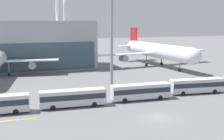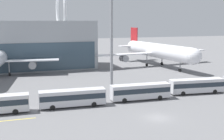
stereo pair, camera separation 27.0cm
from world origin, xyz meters
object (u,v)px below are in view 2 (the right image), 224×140
(airliner_at_gate_far, at_px, (156,50))
(shuttle_bus_1, at_px, (73,97))
(shuttle_bus_2, at_px, (140,91))
(floodlight_mast, at_px, (111,13))
(shuttle_bus_3, at_px, (197,85))

(airliner_at_gate_far, xyz_separation_m, shuttle_bus_1, (-39.01, -39.46, -3.76))
(shuttle_bus_2, distance_m, floodlight_mast, 20.42)
(shuttle_bus_2, height_order, shuttle_bus_3, same)
(shuttle_bus_3, distance_m, floodlight_mast, 25.92)
(airliner_at_gate_far, height_order, shuttle_bus_2, airliner_at_gate_far)
(shuttle_bus_2, bearing_deg, shuttle_bus_1, -176.17)
(shuttle_bus_1, relative_size, floodlight_mast, 0.40)
(floodlight_mast, bearing_deg, shuttle_bus_1, -134.89)
(shuttle_bus_1, xyz_separation_m, floodlight_mast, (12.17, 12.22, 16.29))
(shuttle_bus_2, xyz_separation_m, shuttle_bus_3, (14.36, 0.59, 0.00))
(shuttle_bus_1, height_order, floodlight_mast, floodlight_mast)
(airliner_at_gate_far, relative_size, floodlight_mast, 1.45)
(floodlight_mast, bearing_deg, airliner_at_gate_far, 45.43)
(shuttle_bus_1, bearing_deg, shuttle_bus_2, 4.21)
(shuttle_bus_2, bearing_deg, floodlight_mast, 103.70)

